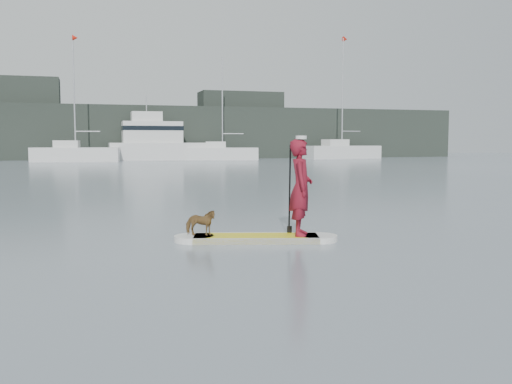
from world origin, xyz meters
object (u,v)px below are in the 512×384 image
object	(u,v)px
paddler	(301,188)
sailboat_e	(222,153)
motor_yacht_a	(158,142)
paddleboard	(256,238)
sailboat_f	(341,150)
sailboat_d	(75,153)
dog	(200,223)

from	to	relation	value
paddler	sailboat_e	bearing A→B (deg)	10.12
sailboat_e	motor_yacht_a	xyz separation A→B (m)	(-6.64, 1.63, 1.12)
paddleboard	sailboat_f	bearing A→B (deg)	78.53
sailboat_f	sailboat_d	bearing A→B (deg)	173.50
dog	motor_yacht_a	xyz separation A→B (m)	(5.38, 50.57, 1.52)
paddler	sailboat_d	size ratio (longest dim) A/B	0.16
dog	sailboat_d	xyz separation A→B (m)	(-3.13, 48.07, 0.50)
paddleboard	sailboat_d	bearing A→B (deg)	110.43
paddleboard	motor_yacht_a	size ratio (longest dim) A/B	0.28
paddler	dog	distance (m)	2.14
dog	paddleboard	bearing A→B (deg)	-81.83
paddler	motor_yacht_a	bearing A→B (deg)	17.78
sailboat_f	motor_yacht_a	size ratio (longest dim) A/B	1.24
dog	sailboat_e	xyz separation A→B (m)	(12.02, 48.94, 0.40)
paddleboard	sailboat_f	world-z (taller)	sailboat_f
paddler	sailboat_f	distance (m)	55.83
sailboat_f	motor_yacht_a	bearing A→B (deg)	167.93
paddler	motor_yacht_a	distance (m)	51.23
sailboat_f	dog	bearing A→B (deg)	-127.56
sailboat_f	motor_yacht_a	distance (m)	21.11
paddleboard	dog	xyz separation A→B (m)	(-1.08, 0.30, 0.32)
sailboat_d	sailboat_e	distance (m)	15.18
paddleboard	sailboat_f	size ratio (longest dim) A/B	0.23
dog	motor_yacht_a	bearing A→B (deg)	17.56
dog	paddler	bearing A→B (deg)	-81.83
paddleboard	sailboat_d	distance (m)	48.56
sailboat_e	sailboat_f	bearing A→B (deg)	14.03
motor_yacht_a	paddleboard	bearing A→B (deg)	-94.84
sailboat_f	motor_yacht_a	world-z (taller)	sailboat_f
paddleboard	sailboat_e	distance (m)	50.45
paddleboard	sailboat_d	world-z (taller)	sailboat_d
sailboat_e	sailboat_f	world-z (taller)	sailboat_f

